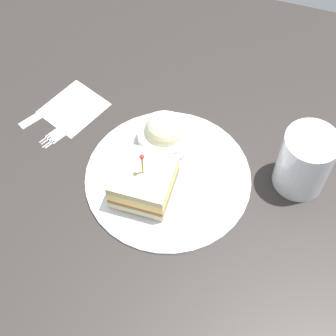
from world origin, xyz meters
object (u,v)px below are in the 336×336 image
object	(u,v)px
sandwich_half_center	(144,182)
coleslaw_bowl	(164,133)
fork	(64,129)
plate	(168,177)
knife	(49,109)
napkin	(74,108)
drink_glass	(304,163)

from	to	relation	value
sandwich_half_center	coleslaw_bowl	bearing A→B (deg)	-90.13
coleslaw_bowl	fork	xyz separation A→B (cm)	(16.70, 2.37, -2.94)
plate	coleslaw_bowl	size ratio (longest dim) A/B	3.03
knife	fork	bearing A→B (deg)	143.99
plate	fork	xyz separation A→B (cm)	(19.22, -3.53, -0.25)
napkin	fork	size ratio (longest dim) A/B	0.88
plate	drink_glass	xyz separation A→B (cm)	(-19.18, -5.91, 4.43)
plate	sandwich_half_center	xyz separation A→B (cm)	(2.54, 3.70, 2.96)
sandwich_half_center	knife	xyz separation A→B (cm)	(20.94, -10.34, -3.21)
drink_glass	sandwich_half_center	bearing A→B (deg)	23.87
fork	coleslaw_bowl	bearing A→B (deg)	-171.91
coleslaw_bowl	napkin	bearing A→B (deg)	-7.88
plate	fork	bearing A→B (deg)	-10.42
drink_glass	napkin	world-z (taller)	drink_glass
plate	fork	size ratio (longest dim) A/B	2.34
sandwich_half_center	fork	world-z (taller)	sandwich_half_center
sandwich_half_center	napkin	size ratio (longest dim) A/B	0.97
coleslaw_bowl	plate	bearing A→B (deg)	113.12
sandwich_half_center	coleslaw_bowl	distance (cm)	9.62
coleslaw_bowl	drink_glass	world-z (taller)	drink_glass
fork	plate	bearing A→B (deg)	169.58
plate	drink_glass	size ratio (longest dim) A/B	2.45
napkin	knife	xyz separation A→B (cm)	(3.89, 1.64, 0.10)
coleslaw_bowl	drink_glass	size ratio (longest dim) A/B	0.81
plate	sandwich_half_center	bearing A→B (deg)	55.50
drink_glass	napkin	size ratio (longest dim) A/B	1.09
plate	coleslaw_bowl	bearing A→B (deg)	-66.88
coleslaw_bowl	napkin	distance (cm)	17.50
sandwich_half_center	knife	bearing A→B (deg)	-26.27
knife	napkin	bearing A→B (deg)	-157.19
sandwich_half_center	knife	distance (cm)	23.58
coleslaw_bowl	knife	distance (cm)	21.18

